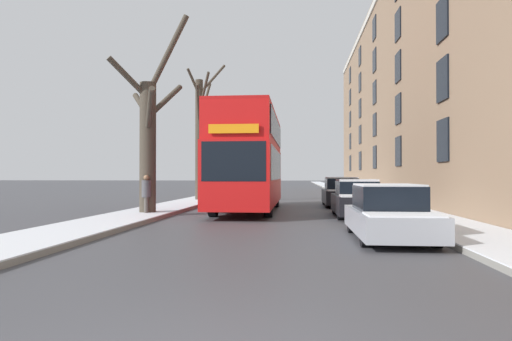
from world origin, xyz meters
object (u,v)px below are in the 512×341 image
Objects in this scene: bare_tree_left_1 at (200,132)px; parked_car_2 at (341,193)px; parked_car_0 at (389,214)px; pedestrian_left_sidewalk at (146,194)px; double_decker_bus at (249,156)px; parked_car_1 at (357,200)px; bare_tree_left_0 at (149,136)px.

bare_tree_left_1 reaches higher than parked_car_2.
pedestrian_left_sidewalk is at bearing 145.44° from parked_car_0.
parked_car_0 is (4.51, -8.91, -1.86)m from double_decker_bus.
parked_car_1 is 6.39m from parked_car_2.
parked_car_2 is (0.00, 12.64, 0.06)m from parked_car_0.
parked_car_0 is 6.25m from parked_car_1.
parked_car_1 is at bearing -49.27° from bare_tree_left_1.
pedestrian_left_sidewalk is (-8.24, -0.57, 0.23)m from parked_car_1.
pedestrian_left_sidewalk is (-3.73, -3.24, -1.59)m from double_decker_bus.
double_decker_bus is at bearing 37.83° from bare_tree_left_0.
double_decker_bus is at bearing 113.81° from pedestrian_left_sidewalk.
pedestrian_left_sidewalk reaches higher than parked_car_0.
bare_tree_left_1 reaches higher than parked_car_1.
parked_car_2 is at bearing 39.54° from double_decker_bus.
pedestrian_left_sidewalk is (-8.24, 5.68, 0.26)m from parked_car_0.
parked_car_0 is (8.25, -6.01, -2.59)m from bare_tree_left_0.
double_decker_bus reaches higher than parked_car_2.
bare_tree_left_0 is 1.84× the size of parked_car_0.
parked_car_0 is (8.35, -15.94, -3.66)m from bare_tree_left_1.
parked_car_1 reaches higher than parked_car_0.
parked_car_1 is (0.00, 6.25, 0.04)m from parked_car_0.
bare_tree_left_0 is 0.91× the size of bare_tree_left_1.
bare_tree_left_1 reaches higher than parked_car_0.
parked_car_0 is at bearing -90.00° from parked_car_2.
parked_car_0 is 0.99× the size of parked_car_2.
bare_tree_left_0 is at bearing 143.93° from parked_car_0.
bare_tree_left_1 is at bearing 130.73° from parked_car_1.
parked_car_2 reaches higher than parked_car_0.
parked_car_2 is (4.51, 3.73, -1.79)m from double_decker_bus.
bare_tree_left_0 reaches higher than parked_car_1.
parked_car_2 is (8.25, 6.63, -2.53)m from bare_tree_left_0.
parked_car_1 is (8.25, 0.24, -2.55)m from bare_tree_left_0.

